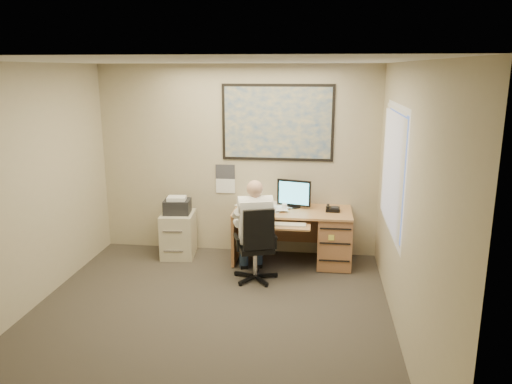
# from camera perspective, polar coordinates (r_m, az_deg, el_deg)

# --- Properties ---
(room_shell) EXTENTS (4.00, 4.50, 2.70)m
(room_shell) POSITION_cam_1_polar(r_m,az_deg,el_deg) (5.00, -6.33, -1.03)
(room_shell) COLOR #342F28
(room_shell) RESTS_ON ground
(desk) EXTENTS (1.60, 0.97, 1.13)m
(desk) POSITION_cam_1_polar(r_m,az_deg,el_deg) (6.94, 6.88, -4.53)
(desk) COLOR tan
(desk) RESTS_ON ground
(world_map) EXTENTS (1.56, 0.03, 1.06)m
(world_map) POSITION_cam_1_polar(r_m,az_deg,el_deg) (6.98, 2.48, 7.91)
(world_map) COLOR #1E4C93
(world_map) RESTS_ON room_shell
(wall_calendar) EXTENTS (0.28, 0.01, 0.42)m
(wall_calendar) POSITION_cam_1_polar(r_m,az_deg,el_deg) (7.22, -3.52, 1.51)
(wall_calendar) COLOR white
(wall_calendar) RESTS_ON room_shell
(window_blinds) EXTENTS (0.06, 1.40, 1.30)m
(window_blinds) POSITION_cam_1_polar(r_m,az_deg,el_deg) (5.65, 15.44, 2.39)
(window_blinds) COLOR beige
(window_blinds) RESTS_ON room_shell
(filing_cabinet) EXTENTS (0.50, 0.58, 0.88)m
(filing_cabinet) POSITION_cam_1_polar(r_m,az_deg,el_deg) (7.25, -8.88, -4.35)
(filing_cabinet) COLOR beige
(filing_cabinet) RESTS_ON ground
(office_chair) EXTENTS (0.75, 0.75, 0.99)m
(office_chair) POSITION_cam_1_polar(r_m,az_deg,el_deg) (6.36, -0.28, -7.68)
(office_chair) COLOR black
(office_chair) RESTS_ON ground
(person) EXTENTS (0.74, 0.91, 1.29)m
(person) POSITION_cam_1_polar(r_m,az_deg,el_deg) (6.31, -0.06, -4.41)
(person) COLOR white
(person) RESTS_ON office_chair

